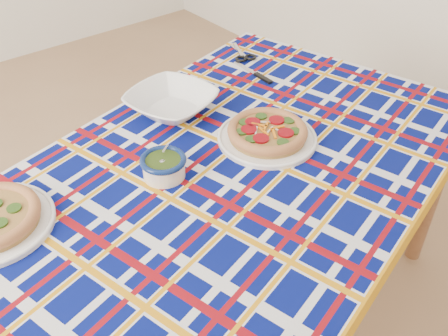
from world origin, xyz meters
TOP-DOWN VIEW (x-y plane):
  - floor at (0.00, 0.00)m, footprint 4.00×4.00m
  - dining_table at (0.44, -0.43)m, footprint 1.58×1.20m
  - tablecloth at (0.44, -0.43)m, footprint 1.62×1.23m
  - main_focaccia_plate at (0.59, -0.40)m, footprint 0.33×0.33m
  - pesto_bowl at (0.28, -0.35)m, footprint 0.13×0.13m
  - serving_bowl at (0.47, -0.11)m, footprint 0.31×0.31m
  - table_knife at (0.82, -0.05)m, footprint 0.03×0.20m
  - kitchen_scissors at (0.89, 0.07)m, footprint 0.13×0.19m

SIDE VIEW (x-z plane):
  - floor at x=0.00m, z-range 0.00..0.00m
  - dining_table at x=0.44m, z-range 0.27..0.93m
  - tablecloth at x=0.44m, z-range 0.57..0.67m
  - table_knife at x=0.82m, z-range 0.67..0.67m
  - kitchen_scissors at x=0.89m, z-range 0.67..0.68m
  - main_focaccia_plate at x=0.59m, z-range 0.67..0.72m
  - serving_bowl at x=0.47m, z-range 0.67..0.73m
  - pesto_bowl at x=0.28m, z-range 0.67..0.73m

